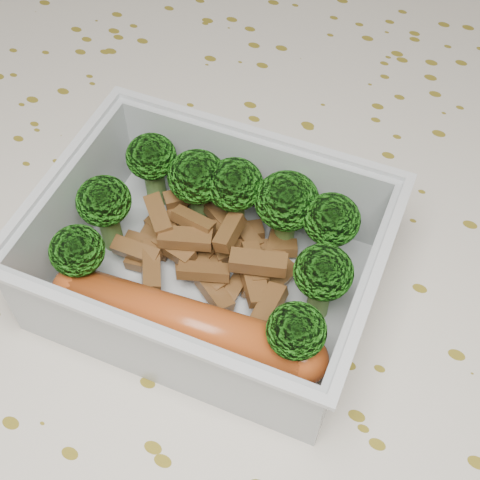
% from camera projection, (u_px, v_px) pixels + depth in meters
% --- Properties ---
extents(dining_table, '(1.40, 0.90, 0.75)m').
position_uv_depth(dining_table, '(236.00, 331.00, 0.48)').
color(dining_table, brown).
rests_on(dining_table, ground).
extents(tablecloth, '(1.46, 0.96, 0.19)m').
position_uv_depth(tablecloth, '(236.00, 294.00, 0.44)').
color(tablecloth, silver).
rests_on(tablecloth, dining_table).
extents(lunch_container, '(0.20, 0.16, 0.07)m').
position_uv_depth(lunch_container, '(209.00, 266.00, 0.38)').
color(lunch_container, silver).
rests_on(lunch_container, tablecloth).
extents(broccoli_florets, '(0.16, 0.12, 0.05)m').
position_uv_depth(broccoli_florets, '(227.00, 219.00, 0.38)').
color(broccoli_florets, '#608C3F').
rests_on(broccoli_florets, lunch_container).
extents(meat_pile, '(0.11, 0.09, 0.03)m').
position_uv_depth(meat_pile, '(212.00, 249.00, 0.39)').
color(meat_pile, brown).
rests_on(meat_pile, lunch_container).
extents(sausage, '(0.16, 0.04, 0.03)m').
position_uv_depth(sausage, '(186.00, 323.00, 0.36)').
color(sausage, '#B84B1B').
rests_on(sausage, lunch_container).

